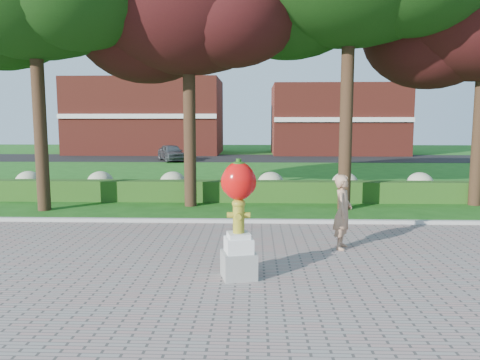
% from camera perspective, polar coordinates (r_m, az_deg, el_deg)
% --- Properties ---
extents(ground, '(100.00, 100.00, 0.00)m').
position_cam_1_polar(ground, '(11.30, -0.06, -8.71)').
color(ground, '#1A5114').
rests_on(ground, ground).
extents(walkway, '(40.00, 14.00, 0.04)m').
position_cam_1_polar(walkway, '(7.53, -1.14, -16.94)').
color(walkway, gray).
rests_on(walkway, ground).
extents(curb, '(40.00, 0.18, 0.15)m').
position_cam_1_polar(curb, '(14.19, 0.35, -5.09)').
color(curb, '#ADADA5').
rests_on(curb, ground).
extents(lawn_hedge, '(24.00, 0.70, 0.80)m').
position_cam_1_polar(lawn_hedge, '(18.07, 0.69, -1.37)').
color(lawn_hedge, '#1C4313').
rests_on(lawn_hedge, ground).
extents(hydrangea_row, '(20.10, 1.10, 0.99)m').
position_cam_1_polar(hydrangea_row, '(19.04, 2.47, -0.48)').
color(hydrangea_row, '#BCBF92').
rests_on(hydrangea_row, ground).
extents(street, '(50.00, 8.00, 0.02)m').
position_cam_1_polar(street, '(38.99, 1.33, 2.68)').
color(street, black).
rests_on(street, ground).
extents(building_left, '(14.00, 8.00, 7.00)m').
position_cam_1_polar(building_left, '(46.05, -11.24, 7.59)').
color(building_left, maroon).
rests_on(building_left, ground).
extents(building_right, '(12.00, 8.00, 6.40)m').
position_cam_1_polar(building_right, '(45.51, 11.62, 7.21)').
color(building_right, maroon).
rests_on(building_right, ground).
extents(tree_mid_left, '(8.25, 7.04, 10.69)m').
position_cam_1_polar(tree_mid_left, '(17.63, -6.68, 20.95)').
color(tree_mid_left, black).
rests_on(tree_mid_left, ground).
extents(hydrant_sculpture, '(0.77, 0.77, 2.35)m').
position_cam_1_polar(hydrant_sculpture, '(9.07, -0.17, -4.35)').
color(hydrant_sculpture, gray).
rests_on(hydrant_sculpture, walkway).
extents(woman, '(0.62, 0.76, 1.79)m').
position_cam_1_polar(woman, '(11.48, 12.42, -3.82)').
color(woman, tan).
rests_on(woman, walkway).
extents(parked_car, '(2.96, 4.07, 1.29)m').
position_cam_1_polar(parked_car, '(36.60, -8.36, 3.34)').
color(parked_car, '#414549').
rests_on(parked_car, street).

